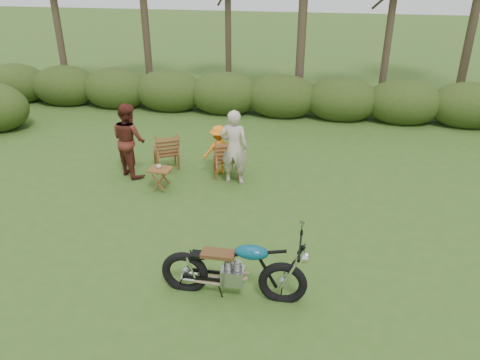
% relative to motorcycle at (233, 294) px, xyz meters
% --- Properties ---
extents(ground, '(80.00, 80.00, 0.00)m').
position_rel_motorcycle_xyz_m(ground, '(-0.13, 0.60, 0.00)').
color(ground, '#33511B').
rests_on(ground, ground).
extents(motorcycle, '(2.26, 0.87, 1.29)m').
position_rel_motorcycle_xyz_m(motorcycle, '(0.00, 0.00, 0.00)').
color(motorcycle, '#0C7A9E').
rests_on(motorcycle, ground).
extents(lawn_chair_right, '(0.89, 0.89, 1.03)m').
position_rel_motorcycle_xyz_m(lawn_chair_right, '(-1.02, 4.47, 0.00)').
color(lawn_chair_right, brown).
rests_on(lawn_chair_right, ground).
extents(lawn_chair_left, '(0.92, 0.92, 0.98)m').
position_rel_motorcycle_xyz_m(lawn_chair_left, '(-2.64, 4.62, 0.00)').
color(lawn_chair_left, brown).
rests_on(lawn_chair_left, ground).
extents(side_table, '(0.56, 0.48, 0.55)m').
position_rel_motorcycle_xyz_m(side_table, '(-2.38, 3.40, 0.27)').
color(side_table, '#5E3317').
rests_on(side_table, ground).
extents(cup, '(0.12, 0.12, 0.09)m').
position_rel_motorcycle_xyz_m(cup, '(-2.41, 3.43, 0.59)').
color(cup, beige).
rests_on(cup, side_table).
extents(adult_a, '(0.68, 0.46, 1.84)m').
position_rel_motorcycle_xyz_m(adult_a, '(-0.76, 4.09, 0.00)').
color(adult_a, '#C3B2A0').
rests_on(adult_a, ground).
extents(adult_b, '(1.14, 1.10, 1.85)m').
position_rel_motorcycle_xyz_m(adult_b, '(-3.39, 4.12, 0.00)').
color(adult_b, '#552118').
rests_on(adult_b, ground).
extents(child, '(0.94, 0.80, 1.26)m').
position_rel_motorcycle_xyz_m(child, '(-1.24, 4.58, 0.00)').
color(child, orange).
rests_on(child, ground).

